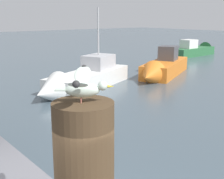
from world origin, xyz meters
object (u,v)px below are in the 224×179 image
at_px(boat_white, 81,80).
at_px(boat_green, 197,50).
at_px(boat_orange, 162,68).
at_px(mooring_post, 84,177).
at_px(seagull, 83,86).

height_order(boat_white, boat_green, boat_white).
distance_m(boat_white, boat_orange, 5.08).
bearing_deg(mooring_post, boat_white, 146.91).
relative_size(mooring_post, boat_orange, 0.19).
relative_size(seagull, boat_green, 0.10).
bearing_deg(seagull, boat_orange, 129.83).
distance_m(boat_orange, boat_green, 10.49).
bearing_deg(seagull, mooring_post, -128.42).
xyz_separation_m(mooring_post, seagull, (0.00, 0.00, 0.66)).
height_order(mooring_post, boat_green, mooring_post).
bearing_deg(mooring_post, boat_orange, 129.81).
relative_size(seagull, boat_white, 0.09).
bearing_deg(boat_orange, mooring_post, -50.19).
bearing_deg(boat_orange, seagull, -50.17).
relative_size(boat_white, boat_green, 1.12).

